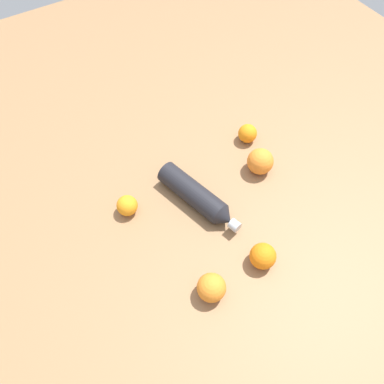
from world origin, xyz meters
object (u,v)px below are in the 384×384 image
object	(u,v)px
water_bottle	(197,196)
orange_3	(211,288)
orange_2	(248,133)
orange_0	(263,256)
orange_1	(260,161)
orange_4	(127,206)

from	to	relation	value
water_bottle	orange_3	bearing A→B (deg)	-39.76
orange_3	orange_2	bearing A→B (deg)	-45.76
orange_0	orange_2	xyz separation A→B (m)	(0.38, -0.23, -0.00)
orange_1	water_bottle	bearing A→B (deg)	90.96
orange_0	orange_3	bearing A→B (deg)	90.59
water_bottle	orange_2	xyz separation A→B (m)	(0.13, -0.27, -0.00)
orange_0	orange_1	size ratio (longest dim) A/B	0.87
orange_0	orange_4	bearing A→B (deg)	35.22
water_bottle	orange_4	bearing A→B (deg)	-128.15
water_bottle	orange_2	bearing A→B (deg)	99.64
orange_2	orange_3	distance (m)	0.54
orange_2	orange_3	world-z (taller)	orange_3
orange_1	orange_2	distance (m)	0.13
water_bottle	orange_0	xyz separation A→B (m)	(-0.25, -0.05, 0.00)
orange_3	water_bottle	bearing A→B (deg)	-24.72
water_bottle	orange_2	distance (m)	0.30
orange_1	orange_3	size ratio (longest dim) A/B	1.10
orange_3	orange_4	size ratio (longest dim) A/B	1.22
orange_1	orange_4	distance (m)	0.43
orange_0	orange_3	world-z (taller)	orange_3
orange_1	orange_2	bearing A→B (deg)	-18.91
orange_4	orange_0	bearing A→B (deg)	-144.78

